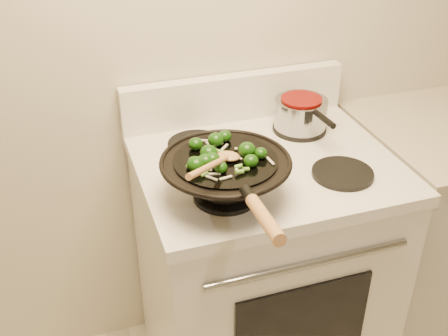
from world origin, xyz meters
name	(u,v)px	position (x,y,z in m)	size (l,w,h in m)	color
stove	(261,270)	(-0.04, 1.17, 0.47)	(0.78, 0.67, 1.08)	white
wok	(226,176)	(-0.22, 1.02, 0.99)	(0.35, 0.59, 0.17)	black
stirfry	(218,154)	(-0.24, 1.03, 1.06)	(0.23, 0.22, 0.04)	#113808
wooden_spoon	(218,162)	(-0.26, 0.96, 1.08)	(0.21, 0.24, 0.10)	#AE7B45
saucepan	(301,113)	(0.14, 1.32, 0.98)	(0.17, 0.28, 0.10)	gray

